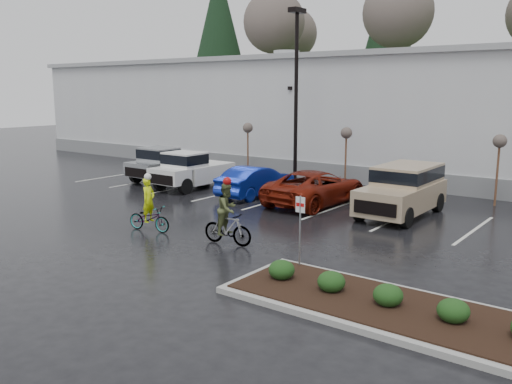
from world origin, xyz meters
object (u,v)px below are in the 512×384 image
Objects in this scene: pickup_silver at (171,163)px; pickup_white at (197,169)px; sapling_east at (500,145)px; cyclist_olive at (227,220)px; fire_lane_sign at (300,224)px; cyclist_hivis at (149,213)px; lamppost at (296,79)px; sapling_mid at (346,136)px; car_red at (315,187)px; suv_tan at (401,191)px; car_blue at (256,181)px; sapling_west at (248,131)px.

pickup_silver and pickup_white have the same top height.
sapling_east is 13.31m from cyclist_olive.
cyclist_hivis is (-6.84, 0.50, -0.73)m from fire_lane_sign.
lamppost is 4.30× the size of cyclist_hivis.
sapling_east is 1.39× the size of cyclist_olive.
cyclist_hivis is at bearing -126.33° from sapling_east.
sapling_mid reaches higher than car_red.
fire_lane_sign is 6.90m from cyclist_hivis.
pickup_silver is 2.85m from pickup_white.
cyclist_hivis reaches higher than pickup_white.
fire_lane_sign is 0.43× the size of suv_tan.
pickup_silver is 0.93× the size of car_red.
car_red reaches higher than car_blue.
suv_tan is (-2.62, -4.40, -1.70)m from sapling_east.
cyclist_hivis is 3.47m from cyclist_olive.
cyclist_olive is (4.30, -7.30, 0.09)m from car_blue.
pickup_silver is at bearing -157.03° from lamppost.
pickup_silver is 11.39m from cyclist_hivis.
sapling_mid is 1.45× the size of fire_lane_sign.
cyclist_hivis is (-2.42, -7.77, -0.11)m from car_red.
sapling_west is 1.00× the size of sapling_east.
cyclist_hivis is at bearing 89.01° from cyclist_olive.
car_blue is at bearing 23.43° from cyclist_olive.
fire_lane_sign is 8.42m from suv_tan.
sapling_east reaches higher than cyclist_hivis.
pickup_white is (-3.88, -3.57, -4.71)m from lamppost.
sapling_east reaches higher than cyclist_olive.
sapling_mid is at bearing 1.98° from cyclist_olive.
pickup_white is 11.27m from suv_tan.
suv_tan is 10.19m from cyclist_hivis.
lamppost is 8.61m from pickup_silver.
pickup_white is at bearing 0.23° from car_blue.
sapling_west is 14.00m from sapling_east.
lamppost is 4.02× the size of cyclist_olive.
pickup_white is at bearing -144.38° from sapling_mid.
car_red is at bearing 118.12° from fire_lane_sign.
lamppost is 2.88× the size of sapling_mid.
cyclist_hivis is at bearing -57.92° from pickup_white.
suv_tan is (11.38, -4.40, -1.70)m from sapling_west.
sapling_west is at bearing 12.14° from cyclist_hivis.
car_red is (7.26, 0.05, -0.20)m from pickup_white.
sapling_west is 1.00× the size of sapling_mid.
car_blue is at bearing 133.31° from fire_lane_sign.
sapling_east is 0.62× the size of pickup_silver.
sapling_east is at bearing 59.25° from suv_tan.
pickup_silver is at bearing 164.52° from pickup_white.
cyclist_hivis is (7.59, -8.49, -0.31)m from pickup_silver.
fire_lane_sign is at bearing -67.51° from sapling_mid.
sapling_mid reaches higher than car_blue.
pickup_white is 11.08m from cyclist_olive.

